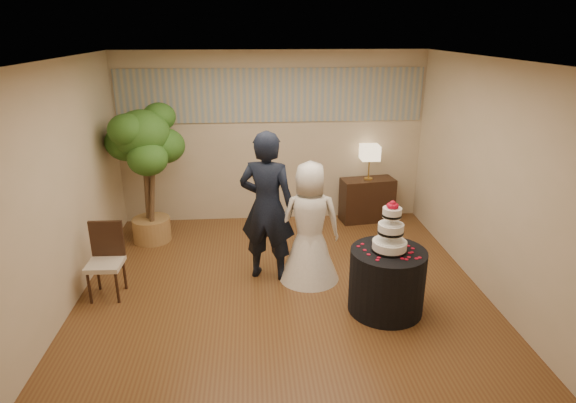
{
  "coord_description": "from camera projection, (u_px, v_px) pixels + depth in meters",
  "views": [
    {
      "loc": [
        -0.34,
        -5.29,
        3.13
      ],
      "look_at": [
        0.1,
        0.4,
        1.05
      ],
      "focal_mm": 30.0,
      "sensor_mm": 36.0,
      "label": 1
    }
  ],
  "objects": [
    {
      "name": "floor",
      "position": [
        283.0,
        291.0,
        6.05
      ],
      "size": [
        5.0,
        5.0,
        0.0
      ],
      "primitive_type": "cube",
      "color": "brown",
      "rests_on": "ground"
    },
    {
      "name": "ceiling",
      "position": [
        282.0,
        60.0,
        5.1
      ],
      "size": [
        5.0,
        5.0,
        0.0
      ],
      "primitive_type": "cube",
      "color": "white",
      "rests_on": "wall_back"
    },
    {
      "name": "wall_back",
      "position": [
        272.0,
        138.0,
        7.92
      ],
      "size": [
        5.0,
        0.06,
        2.8
      ],
      "primitive_type": "cube",
      "color": "beige",
      "rests_on": "ground"
    },
    {
      "name": "wall_front",
      "position": [
        307.0,
        300.0,
        3.23
      ],
      "size": [
        5.0,
        0.06,
        2.8
      ],
      "primitive_type": "cube",
      "color": "beige",
      "rests_on": "ground"
    },
    {
      "name": "wall_left",
      "position": [
        60.0,
        191.0,
        5.39
      ],
      "size": [
        0.06,
        5.0,
        2.8
      ],
      "primitive_type": "cube",
      "color": "beige",
      "rests_on": "ground"
    },
    {
      "name": "wall_right",
      "position": [
        490.0,
        180.0,
        5.76
      ],
      "size": [
        0.06,
        5.0,
        2.8
      ],
      "primitive_type": "cube",
      "color": "beige",
      "rests_on": "ground"
    },
    {
      "name": "mural_border",
      "position": [
        272.0,
        95.0,
        7.66
      ],
      "size": [
        4.9,
        0.02,
        0.85
      ],
      "primitive_type": "cube",
      "color": "#989C91",
      "rests_on": "wall_back"
    },
    {
      "name": "groom",
      "position": [
        267.0,
        207.0,
        6.09
      ],
      "size": [
        0.83,
        0.66,
        1.96
      ],
      "primitive_type": "imported",
      "rotation": [
        0.0,
        0.0,
        2.84
      ],
      "color": "black",
      "rests_on": "floor"
    },
    {
      "name": "bride",
      "position": [
        310.0,
        222.0,
        6.1
      ],
      "size": [
        0.83,
        0.83,
        1.58
      ],
      "primitive_type": "imported",
      "rotation": [
        0.0,
        0.0,
        3.08
      ],
      "color": "white",
      "rests_on": "floor"
    },
    {
      "name": "cake_table",
      "position": [
        387.0,
        281.0,
        5.53
      ],
      "size": [
        0.95,
        0.95,
        0.76
      ],
      "primitive_type": "cylinder",
      "rotation": [
        0.0,
        0.0,
        0.11
      ],
      "color": "black",
      "rests_on": "floor"
    },
    {
      "name": "wedding_cake",
      "position": [
        391.0,
        226.0,
        5.3
      ],
      "size": [
        0.39,
        0.39,
        0.6
      ],
      "primitive_type": null,
      "color": "white",
      "rests_on": "cake_table"
    },
    {
      "name": "console",
      "position": [
        367.0,
        200.0,
        8.15
      ],
      "size": [
        0.93,
        0.51,
        0.73
      ],
      "primitive_type": "cube",
      "rotation": [
        0.0,
        0.0,
        0.14
      ],
      "color": "black",
      "rests_on": "floor"
    },
    {
      "name": "table_lamp",
      "position": [
        369.0,
        162.0,
        7.93
      ],
      "size": [
        0.3,
        0.3,
        0.58
      ],
      "primitive_type": null,
      "color": "beige",
      "rests_on": "console"
    },
    {
      "name": "ficus_tree",
      "position": [
        146.0,
        175.0,
        7.13
      ],
      "size": [
        1.27,
        1.27,
        2.14
      ],
      "primitive_type": null,
      "rotation": [
        0.0,
        0.0,
        1.27
      ],
      "color": "#2D5B1C",
      "rests_on": "floor"
    },
    {
      "name": "side_chair",
      "position": [
        105.0,
        262.0,
        5.79
      ],
      "size": [
        0.44,
        0.46,
        0.92
      ],
      "primitive_type": null,
      "rotation": [
        0.0,
        0.0,
        -0.03
      ],
      "color": "black",
      "rests_on": "floor"
    }
  ]
}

